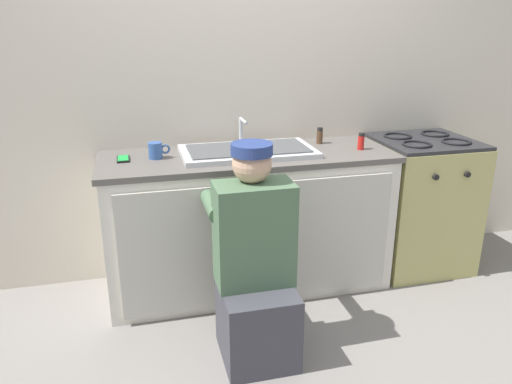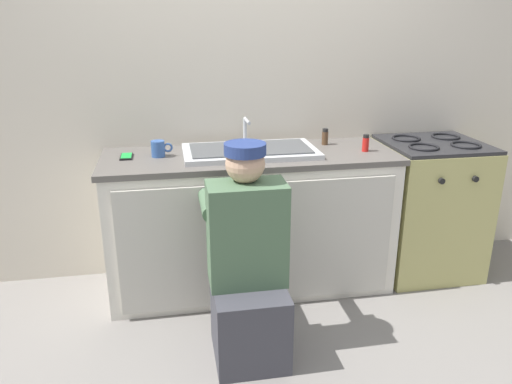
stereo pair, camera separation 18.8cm
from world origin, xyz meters
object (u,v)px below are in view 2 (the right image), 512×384
at_px(stove_range, 427,207).
at_px(coffee_mug, 159,149).
at_px(plumber_person, 248,272).
at_px(cell_phone, 126,156).
at_px(spice_bottle_red, 366,143).
at_px(sink_double_basin, 250,151).
at_px(spice_bottle_pepper, 325,137).

bearing_deg(stove_range, coffee_mug, 178.90).
height_order(plumber_person, coffee_mug, plumber_person).
bearing_deg(cell_phone, plumber_person, -51.29).
xyz_separation_m(cell_phone, spice_bottle_red, (1.44, -0.12, 0.04)).
bearing_deg(spice_bottle_red, sink_double_basin, 174.40).
distance_m(plumber_person, coffee_mug, 0.96).
bearing_deg(sink_double_basin, coffee_mug, 176.68).
bearing_deg(plumber_person, cell_phone, 128.71).
distance_m(stove_range, spice_bottle_red, 0.70).
distance_m(cell_phone, coffee_mug, 0.19).
xyz_separation_m(spice_bottle_pepper, spice_bottle_red, (0.19, -0.21, 0.00)).
bearing_deg(spice_bottle_red, stove_range, 7.61).
bearing_deg(cell_phone, stove_range, -1.43).
height_order(sink_double_basin, coffee_mug, sink_double_basin).
distance_m(spice_bottle_pepper, coffee_mug, 1.06).
bearing_deg(cell_phone, spice_bottle_pepper, 4.25).
distance_m(sink_double_basin, stove_range, 1.29).
height_order(spice_bottle_pepper, spice_bottle_red, same).
bearing_deg(coffee_mug, stove_range, -1.10).
xyz_separation_m(cell_phone, spice_bottle_pepper, (1.24, 0.09, 0.04)).
bearing_deg(sink_double_basin, stove_range, -0.10).
bearing_deg(cell_phone, spice_bottle_red, -4.60).
height_order(sink_double_basin, spice_bottle_pepper, sink_double_basin).
xyz_separation_m(sink_double_basin, plumber_person, (-0.13, -0.70, -0.44)).
relative_size(stove_range, coffee_mug, 7.23).
bearing_deg(stove_range, cell_phone, 178.57).
relative_size(stove_range, spice_bottle_red, 8.68).
height_order(cell_phone, spice_bottle_red, spice_bottle_red).
xyz_separation_m(sink_double_basin, cell_phone, (-0.73, 0.05, -0.01)).
xyz_separation_m(sink_double_basin, spice_bottle_pepper, (0.51, 0.14, 0.03)).
xyz_separation_m(plumber_person, spice_bottle_red, (0.84, 0.63, 0.47)).
bearing_deg(spice_bottle_pepper, plumber_person, -127.55).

